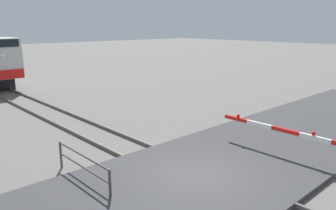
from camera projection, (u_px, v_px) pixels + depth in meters
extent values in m
plane|color=#605E59|center=(196.00, 180.00, 10.53)|extent=(160.00, 160.00, 0.00)
cube|color=#59544C|center=(180.00, 185.00, 10.04)|extent=(0.08, 80.00, 0.15)
cube|color=#59544C|center=(211.00, 171.00, 10.99)|extent=(0.08, 80.00, 0.15)
cube|color=#38383A|center=(196.00, 178.00, 10.51)|extent=(36.00, 5.85, 0.15)
cube|color=black|center=(1.00, 43.00, 22.46)|extent=(2.32, 0.06, 0.51)
cube|color=red|center=(5.00, 75.00, 22.96)|extent=(2.60, 0.08, 0.64)
sphere|color=#F2EACC|center=(2.00, 55.00, 22.64)|extent=(0.36, 0.36, 0.36)
cube|color=white|center=(315.00, 138.00, 11.24)|extent=(0.10, 1.08, 0.14)
cube|color=red|center=(285.00, 131.00, 12.01)|extent=(0.10, 1.08, 0.14)
cube|color=white|center=(259.00, 124.00, 12.77)|extent=(0.10, 1.08, 0.14)
cube|color=red|center=(236.00, 119.00, 13.54)|extent=(0.10, 1.08, 0.14)
sphere|color=red|center=(313.00, 134.00, 11.25)|extent=(0.14, 0.14, 0.14)
sphere|color=red|center=(238.00, 116.00, 13.44)|extent=(0.14, 0.14, 0.14)
cylinder|color=#4C4742|center=(110.00, 185.00, 9.17)|extent=(0.08, 0.08, 0.95)
cylinder|color=#4C4742|center=(61.00, 155.00, 11.31)|extent=(0.08, 0.08, 0.95)
cylinder|color=#4C4742|center=(82.00, 155.00, 10.14)|extent=(0.06, 3.01, 0.06)
cylinder|color=#4C4742|center=(83.00, 167.00, 10.23)|extent=(0.06, 3.01, 0.06)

